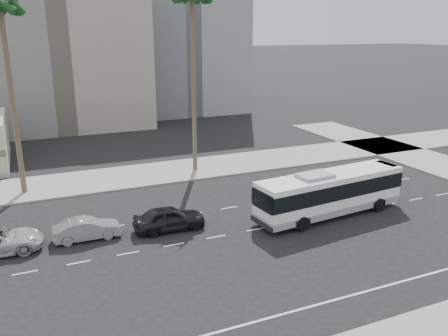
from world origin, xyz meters
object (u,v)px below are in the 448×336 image
car_b (87,229)px  palm_mid (0,10)px  car_a (169,218)px  city_bus (330,192)px

car_b → palm_mid: bearing=19.2°
car_b → car_a: bearing=-96.7°
car_a → palm_mid: size_ratio=0.30×
car_b → city_bus: bearing=-98.8°
car_a → car_b: bearing=84.3°
car_a → car_b: car_a is taller
city_bus → palm_mid: size_ratio=0.75×
car_a → car_b: size_ratio=1.14×
city_bus → car_b: 17.68m
city_bus → palm_mid: 28.72m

